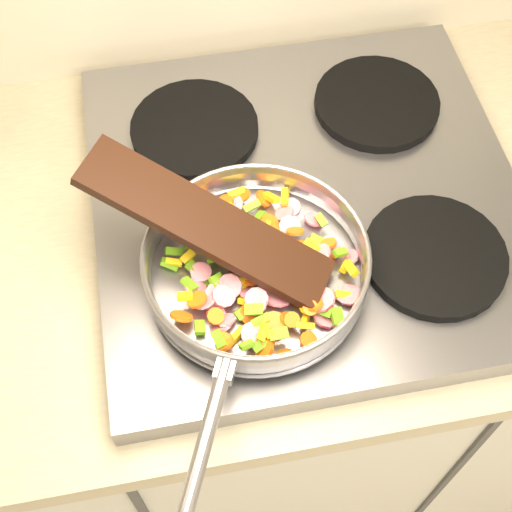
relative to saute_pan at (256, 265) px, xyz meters
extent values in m
cube|color=#939399|center=(0.10, 0.13, -0.07)|extent=(0.60, 0.60, 0.04)
cylinder|color=black|center=(-0.04, -0.01, -0.04)|extent=(0.19, 0.19, 0.02)
cylinder|color=black|center=(0.24, -0.01, -0.04)|extent=(0.19, 0.19, 0.02)
cylinder|color=black|center=(-0.04, 0.27, -0.04)|extent=(0.19, 0.19, 0.02)
cylinder|color=black|center=(0.24, 0.27, -0.04)|extent=(0.19, 0.19, 0.02)
cylinder|color=#9E9EA5|center=(0.00, 0.00, -0.03)|extent=(0.28, 0.28, 0.01)
torus|color=#9E9EA5|center=(0.00, 0.00, 0.00)|extent=(0.32, 0.32, 0.05)
torus|color=#9E9EA5|center=(0.00, 0.00, 0.02)|extent=(0.28, 0.28, 0.01)
cylinder|color=#9E9EA5|center=(-0.09, -0.21, 0.01)|extent=(0.09, 0.18, 0.02)
cube|color=#9E9EA5|center=(-0.06, -0.13, 0.01)|extent=(0.03, 0.04, 0.02)
cylinder|color=orange|center=(0.03, 0.07, -0.01)|extent=(0.03, 0.03, 0.02)
cylinder|color=orange|center=(0.02, -0.08, -0.01)|extent=(0.02, 0.03, 0.02)
cylinder|color=#E01542|center=(0.00, 0.03, -0.02)|extent=(0.03, 0.03, 0.03)
cube|color=yellow|center=(-0.08, 0.03, 0.00)|extent=(0.02, 0.02, 0.01)
cylinder|color=orange|center=(0.03, 0.01, -0.01)|extent=(0.04, 0.04, 0.01)
cylinder|color=#E01542|center=(0.07, -0.06, 0.00)|extent=(0.04, 0.05, 0.02)
cylinder|color=#E01542|center=(-0.05, -0.02, -0.01)|extent=(0.04, 0.03, 0.02)
cylinder|color=orange|center=(-0.02, 0.07, -0.01)|extent=(0.03, 0.03, 0.02)
cylinder|color=orange|center=(-0.02, -0.06, -0.01)|extent=(0.03, 0.02, 0.02)
cylinder|color=#E01542|center=(0.02, -0.04, -0.02)|extent=(0.05, 0.05, 0.02)
cylinder|color=#E01542|center=(0.12, 0.00, -0.02)|extent=(0.03, 0.04, 0.02)
cube|color=#64AB1B|center=(-0.10, 0.05, -0.01)|extent=(0.02, 0.01, 0.02)
cube|color=yellow|center=(-0.03, 0.03, -0.02)|extent=(0.01, 0.02, 0.01)
cylinder|color=#E01542|center=(0.01, -0.01, -0.02)|extent=(0.03, 0.03, 0.02)
cylinder|color=#E01542|center=(0.06, 0.06, -0.01)|extent=(0.04, 0.04, 0.01)
cylinder|color=orange|center=(0.10, 0.02, 0.00)|extent=(0.03, 0.02, 0.01)
cylinder|color=orange|center=(0.08, -0.05, -0.01)|extent=(0.03, 0.03, 0.02)
cube|color=#64AB1B|center=(-0.01, -0.07, -0.01)|extent=(0.02, 0.02, 0.01)
cylinder|color=orange|center=(0.03, -0.08, 0.00)|extent=(0.02, 0.02, 0.01)
cylinder|color=#E01542|center=(0.10, 0.02, -0.01)|extent=(0.04, 0.04, 0.02)
cylinder|color=#E01542|center=(-0.01, 0.11, -0.01)|extent=(0.04, 0.04, 0.02)
cylinder|color=orange|center=(-0.05, -0.01, -0.01)|extent=(0.02, 0.02, 0.01)
cube|color=yellow|center=(-0.04, -0.08, -0.02)|extent=(0.02, 0.02, 0.01)
cylinder|color=orange|center=(-0.01, -0.01, -0.02)|extent=(0.02, 0.03, 0.02)
cylinder|color=orange|center=(-0.05, 0.12, -0.01)|extent=(0.03, 0.03, 0.02)
cylinder|color=#E01542|center=(0.09, 0.07, -0.02)|extent=(0.04, 0.04, 0.01)
cylinder|color=orange|center=(-0.02, 0.05, 0.00)|extent=(0.03, 0.03, 0.01)
cylinder|color=#E01542|center=(-0.07, -0.04, 0.00)|extent=(0.03, 0.03, 0.02)
cube|color=yellow|center=(0.01, 0.06, -0.01)|extent=(0.02, 0.02, 0.01)
cube|color=#64AB1B|center=(-0.01, 0.06, -0.01)|extent=(0.02, 0.02, 0.02)
cube|color=#64AB1B|center=(-0.08, 0.06, -0.01)|extent=(0.02, 0.02, 0.02)
cube|color=yellow|center=(0.00, -0.09, 0.00)|extent=(0.02, 0.02, 0.01)
cylinder|color=#E01542|center=(-0.07, 0.01, -0.01)|extent=(0.04, 0.04, 0.01)
cube|color=yellow|center=(0.02, 0.02, -0.01)|extent=(0.02, 0.02, 0.02)
cylinder|color=orange|center=(0.06, -0.04, -0.01)|extent=(0.03, 0.03, 0.01)
cube|color=#64AB1B|center=(0.06, -0.01, 0.00)|extent=(0.02, 0.02, 0.02)
cube|color=yellow|center=(-0.02, -0.02, -0.01)|extent=(0.02, 0.02, 0.01)
cube|color=yellow|center=(0.08, 0.02, 0.00)|extent=(0.02, 0.02, 0.01)
cylinder|color=orange|center=(0.04, -0.11, -0.01)|extent=(0.03, 0.03, 0.01)
cylinder|color=#E01542|center=(0.05, 0.08, -0.02)|extent=(0.03, 0.04, 0.02)
cylinder|color=#E01542|center=(0.07, 0.09, -0.02)|extent=(0.03, 0.03, 0.02)
cube|color=#64AB1B|center=(-0.08, -0.01, 0.00)|extent=(0.02, 0.02, 0.01)
cube|color=yellow|center=(-0.07, 0.06, 0.00)|extent=(0.02, 0.02, 0.02)
cube|color=yellow|center=(0.05, -0.06, -0.01)|extent=(0.02, 0.03, 0.02)
cube|color=yellow|center=(-0.04, 0.09, -0.01)|extent=(0.02, 0.01, 0.02)
cube|color=yellow|center=(-0.03, 0.08, -0.01)|extent=(0.02, 0.02, 0.01)
cylinder|color=orange|center=(0.06, 0.04, 0.00)|extent=(0.03, 0.03, 0.02)
cylinder|color=#E01542|center=(0.07, -0.08, -0.02)|extent=(0.04, 0.04, 0.02)
cube|color=#64AB1B|center=(-0.11, 0.03, -0.02)|extent=(0.02, 0.02, 0.02)
cylinder|color=orange|center=(0.11, 0.01, -0.02)|extent=(0.02, 0.03, 0.02)
cube|color=#64AB1B|center=(-0.03, -0.10, -0.01)|extent=(0.02, 0.02, 0.01)
cylinder|color=#E01542|center=(0.06, -0.06, -0.02)|extent=(0.03, 0.03, 0.01)
cylinder|color=orange|center=(0.06, -0.07, 0.00)|extent=(0.03, 0.03, 0.02)
cylinder|color=#E01542|center=(-0.01, -0.03, -0.02)|extent=(0.03, 0.03, 0.03)
cube|color=yellow|center=(0.01, -0.01, -0.01)|extent=(0.01, 0.02, 0.02)
cube|color=#64AB1B|center=(0.06, 0.01, -0.02)|extent=(0.02, 0.02, 0.02)
cylinder|color=#E01542|center=(0.11, -0.05, -0.02)|extent=(0.04, 0.04, 0.01)
cube|color=#64AB1B|center=(-0.01, 0.07, 0.00)|extent=(0.02, 0.02, 0.02)
cylinder|color=orange|center=(0.01, -0.12, -0.02)|extent=(0.03, 0.02, 0.02)
cube|color=yellow|center=(-0.10, 0.03, -0.01)|extent=(0.02, 0.01, 0.01)
cylinder|color=orange|center=(0.05, -0.05, -0.01)|extent=(0.03, 0.03, 0.01)
cube|color=yellow|center=(0.04, -0.09, -0.01)|extent=(0.02, 0.01, 0.01)
cylinder|color=#E01542|center=(-0.02, 0.11, -0.02)|extent=(0.03, 0.04, 0.03)
cube|color=#64AB1B|center=(0.09, 0.02, -0.01)|extent=(0.03, 0.02, 0.02)
cube|color=#64AB1B|center=(0.07, -0.07, -0.01)|extent=(0.03, 0.02, 0.01)
cube|color=#64AB1B|center=(0.08, -0.08, -0.01)|extent=(0.02, 0.02, 0.01)
cylinder|color=orange|center=(0.01, -0.04, -0.02)|extent=(0.03, 0.03, 0.02)
cube|color=#64AB1B|center=(-0.06, -0.09, 0.00)|extent=(0.02, 0.02, 0.02)
cylinder|color=#E01542|center=(0.09, 0.00, 0.00)|extent=(0.03, 0.04, 0.03)
cylinder|color=orange|center=(-0.10, -0.05, -0.01)|extent=(0.04, 0.03, 0.03)
cube|color=#64AB1B|center=(0.02, 0.05, -0.01)|extent=(0.03, 0.02, 0.02)
cube|color=#64AB1B|center=(-0.03, -0.06, -0.01)|extent=(0.02, 0.02, 0.01)
cylinder|color=orange|center=(0.06, 0.02, -0.01)|extent=(0.02, 0.02, 0.01)
cube|color=yellow|center=(0.12, -0.03, 0.00)|extent=(0.02, 0.03, 0.02)
cube|color=#64AB1B|center=(-0.05, 0.03, -0.01)|extent=(0.02, 0.02, 0.01)
cylinder|color=#E01542|center=(0.06, 0.00, -0.02)|extent=(0.04, 0.04, 0.02)
cylinder|color=#E01542|center=(-0.04, -0.02, -0.01)|extent=(0.04, 0.04, 0.02)
cube|color=#64AB1B|center=(-0.08, 0.02, -0.01)|extent=(0.02, 0.02, 0.02)
cube|color=#64AB1B|center=(-0.06, 0.00, -0.02)|extent=(0.02, 0.02, 0.01)
cube|color=yellow|center=(-0.05, 0.05, -0.01)|extent=(0.02, 0.02, 0.01)
cylinder|color=orange|center=(-0.08, -0.03, 0.00)|extent=(0.03, 0.03, 0.02)
cube|color=yellow|center=(0.05, -0.08, -0.02)|extent=(0.02, 0.02, 0.02)
cylinder|color=#E01542|center=(-0.01, -0.05, 0.00)|extent=(0.04, 0.04, 0.02)
cylinder|color=#E01542|center=(-0.02, -0.09, -0.01)|extent=(0.04, 0.04, 0.01)
cube|color=yellow|center=(0.10, -0.05, -0.02)|extent=(0.02, 0.02, 0.01)
cube|color=yellow|center=(0.04, 0.11, -0.01)|extent=(0.02, 0.03, 0.02)
cylinder|color=#E01542|center=(-0.01, 0.08, -0.01)|extent=(0.03, 0.03, 0.02)
cube|color=#64AB1B|center=(0.00, 0.01, -0.02)|extent=(0.02, 0.02, 0.01)
cube|color=yellow|center=(0.00, 0.12, -0.01)|extent=(0.03, 0.02, 0.01)
cylinder|color=orange|center=(0.02, 0.03, -0.01)|extent=(0.03, 0.03, 0.01)
cylinder|color=#E01542|center=(0.04, -0.02, -0.01)|extent=(0.03, 0.03, 0.02)
cylinder|color=#E01542|center=(-0.05, -0.03, 0.00)|extent=(0.03, 0.03, 0.02)
cylinder|color=orange|center=(0.04, 0.05, -0.01)|extent=(0.03, 0.03, 0.02)
cylinder|color=#E01542|center=(0.06, 0.02, -0.01)|extent=(0.03, 0.03, 0.01)
cube|color=#64AB1B|center=(0.01, -0.10, 0.00)|extent=(0.02, 0.02, 0.01)
cylinder|color=orange|center=(0.03, 0.11, -0.01)|extent=(0.03, 0.04, 0.03)
cube|color=yellow|center=(-0.01, 0.08, -0.02)|extent=(0.01, 0.02, 0.01)
cylinder|color=orange|center=(-0.05, 0.11, 0.00)|extent=(0.03, 0.03, 0.01)
cube|color=yellow|center=(-0.01, -0.09, 0.00)|extent=(0.02, 0.02, 0.01)
cylinder|color=#E01542|center=(0.07, 0.02, -0.01)|extent=(0.03, 0.03, 0.02)
cube|color=#64AB1B|center=(0.02, 0.08, -0.01)|extent=(0.02, 0.02, 0.01)
cube|color=yellow|center=(0.06, 0.10, -0.01)|extent=(0.02, 0.03, 0.01)
cylinder|color=orange|center=(0.00, -0.09, -0.01)|extent=(0.03, 0.04, 0.03)
cylinder|color=orange|center=(0.01, 0.12, -0.01)|extent=(0.02, 0.03, 0.02)
cube|color=yellow|center=(-0.02, -0.04, -0.01)|extent=(0.03, 0.02, 0.02)
cube|color=yellow|center=(0.05, -0.03, -0.01)|extent=(0.02, 0.02, 0.01)
cylinder|color=orange|center=(0.01, -0.08, -0.01)|extent=(0.03, 0.03, 0.01)
cylinder|color=orange|center=(-0.06, -0.06, -0.01)|extent=(0.03, 0.03, 0.01)
cylinder|color=orange|center=(-0.02, 0.10, 0.00)|extent=(0.02, 0.03, 0.02)
cube|color=yellow|center=(0.11, -0.01, -0.01)|extent=(0.02, 0.02, 0.02)
cylinder|color=orange|center=(-0.06, -0.09, 0.00)|extent=(0.02, 0.02, 0.02)
cube|color=yellow|center=(-0.01, 0.01, -0.01)|extent=(0.02, 0.03, 0.01)
cylinder|color=#E01542|center=(-0.05, -0.07, -0.02)|extent=(0.04, 0.03, 0.03)
cylinder|color=#E01542|center=(-0.01, -0.05, 0.00)|extent=(0.04, 0.04, 0.02)
cube|color=yellow|center=(-0.02, -0.01, -0.01)|extent=(0.02, 0.02, 0.01)
cube|color=#64AB1B|center=(0.01, 0.10, -0.01)|extent=(0.03, 0.02, 0.01)
cylinder|color=#E01542|center=(-0.06, -0.05, -0.02)|extent=(0.03, 0.03, 0.01)
cube|color=yellow|center=(-0.03, 0.11, -0.01)|extent=(0.02, 0.02, 0.02)
cube|color=yellow|center=(-0.02, 0.09, 0.00)|extent=(0.02, 0.02, 0.02)
cube|color=#64AB1B|center=(0.11, 0.00, 0.00)|extent=(0.02, 0.02, 0.01)
cylinder|color=orange|center=(-0.05, -0.09, -0.01)|extent=(0.03, 0.03, 0.02)
cylinder|color=#E01542|center=(-0.07, 0.09, -0.02)|extent=(0.04, 0.04, 0.02)
cube|color=#64AB1B|center=(0.10, 0.05, 0.00)|extent=(0.02, 0.02, 0.01)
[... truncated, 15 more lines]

